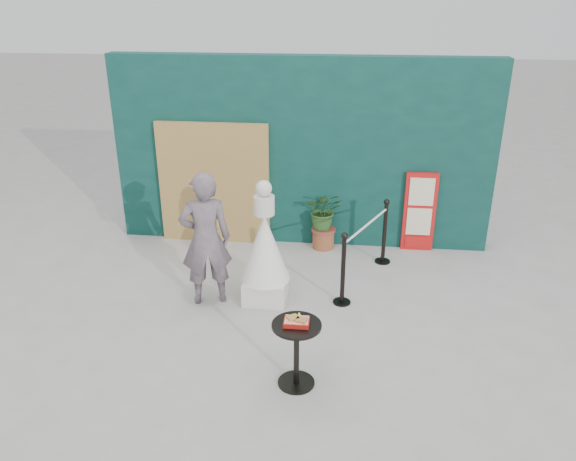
% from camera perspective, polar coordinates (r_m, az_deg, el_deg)
% --- Properties ---
extents(ground, '(60.00, 60.00, 0.00)m').
position_cam_1_polar(ground, '(6.78, -1.15, -11.86)').
color(ground, '#ADAAA5').
rests_on(ground, ground).
extents(back_wall, '(6.00, 0.30, 3.00)m').
position_cam_1_polar(back_wall, '(8.99, 1.39, 7.88)').
color(back_wall, '#0B322E').
rests_on(back_wall, ground).
extents(bamboo_fence, '(1.80, 0.08, 2.00)m').
position_cam_1_polar(bamboo_fence, '(9.17, -7.54, 4.71)').
color(bamboo_fence, tan).
rests_on(bamboo_fence, ground).
extents(woman, '(0.77, 0.62, 1.83)m').
position_cam_1_polar(woman, '(7.36, -8.37, -0.89)').
color(woman, slate).
rests_on(woman, ground).
extents(menu_board, '(0.50, 0.07, 1.30)m').
position_cam_1_polar(menu_board, '(9.12, 13.21, 1.83)').
color(menu_board, red).
rests_on(menu_board, ground).
extents(statue, '(0.66, 0.66, 1.70)m').
position_cam_1_polar(statue, '(7.43, -2.36, -2.28)').
color(statue, silver).
rests_on(statue, ground).
extents(cafe_table, '(0.52, 0.52, 0.75)m').
position_cam_1_polar(cafe_table, '(5.97, 0.87, -11.51)').
color(cafe_table, black).
rests_on(cafe_table, ground).
extents(food_basket, '(0.26, 0.19, 0.11)m').
position_cam_1_polar(food_basket, '(5.81, 0.91, -9.17)').
color(food_basket, '#AC1912').
rests_on(food_basket, cafe_table).
extents(planter, '(0.58, 0.50, 0.98)m').
position_cam_1_polar(planter, '(8.99, 3.66, 1.57)').
color(planter, brown).
rests_on(planter, ground).
extents(stanchion_barrier, '(0.84, 1.54, 1.03)m').
position_cam_1_polar(stanchion_barrier, '(8.03, 7.85, -1.99)').
color(stanchion_barrier, black).
rests_on(stanchion_barrier, ground).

